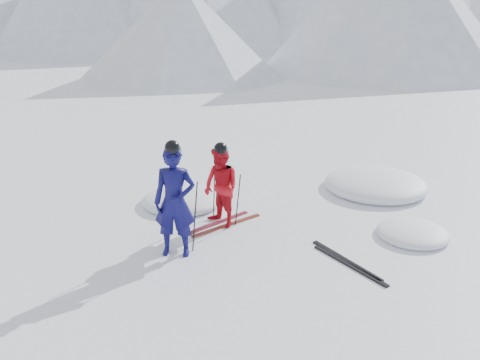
% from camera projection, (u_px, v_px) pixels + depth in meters
% --- Properties ---
extents(ground, '(160.00, 160.00, 0.00)m').
position_uv_depth(ground, '(322.00, 263.00, 8.86)').
color(ground, white).
rests_on(ground, ground).
extents(skier_blue, '(0.86, 0.72, 2.02)m').
position_uv_depth(skier_blue, '(175.00, 202.00, 8.86)').
color(skier_blue, '#0D0C4B').
rests_on(skier_blue, ground).
extents(skier_red, '(0.98, 0.88, 1.64)m').
position_uv_depth(skier_red, '(221.00, 187.00, 10.09)').
color(skier_red, red).
rests_on(skier_red, ground).
extents(pole_blue_left, '(0.13, 0.09, 1.34)m').
position_uv_depth(pole_blue_left, '(166.00, 214.00, 9.22)').
color(pole_blue_left, black).
rests_on(pole_blue_left, ground).
extents(pole_blue_right, '(0.13, 0.08, 1.34)m').
position_uv_depth(pole_blue_right, '(195.00, 217.00, 9.08)').
color(pole_blue_right, black).
rests_on(pole_blue_right, ground).
extents(pole_red_left, '(0.11, 0.09, 1.09)m').
position_uv_depth(pole_red_left, '(214.00, 194.00, 10.52)').
color(pole_red_left, black).
rests_on(pole_red_left, ground).
extents(pole_red_right, '(0.11, 0.08, 1.09)m').
position_uv_depth(pole_red_right, '(238.00, 200.00, 10.19)').
color(pole_red_right, black).
rests_on(pole_red_right, ground).
extents(ski_worn_left, '(0.70, 1.62, 0.03)m').
position_uv_depth(ski_worn_left, '(216.00, 223.00, 10.41)').
color(ski_worn_left, black).
rests_on(ski_worn_left, ground).
extents(ski_worn_right, '(0.81, 1.58, 0.03)m').
position_uv_depth(ski_worn_right, '(227.00, 225.00, 10.31)').
color(ski_worn_right, black).
rests_on(ski_worn_right, ground).
extents(ski_loose_a, '(1.49, 0.98, 0.03)m').
position_uv_depth(ski_loose_a, '(346.00, 260.00, 8.94)').
color(ski_loose_a, black).
rests_on(ski_loose_a, ground).
extents(ski_loose_b, '(1.52, 0.93, 0.03)m').
position_uv_depth(ski_loose_b, '(349.00, 265.00, 8.77)').
color(ski_loose_b, black).
rests_on(ski_loose_b, ground).
extents(snow_lumps, '(6.53, 4.96, 0.54)m').
position_uv_depth(snow_lumps, '(331.00, 197.00, 11.83)').
color(snow_lumps, white).
rests_on(snow_lumps, ground).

